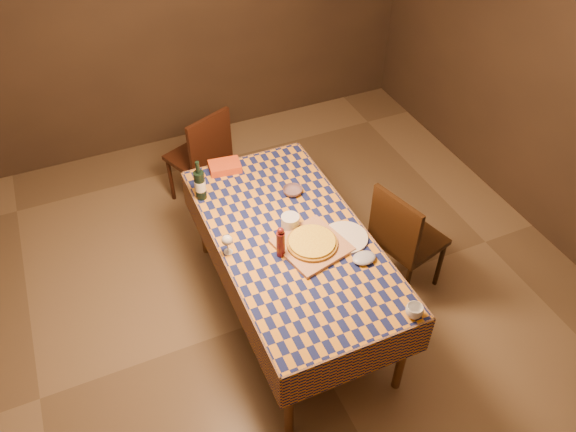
{
  "coord_description": "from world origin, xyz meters",
  "views": [
    {
      "loc": [
        -1.04,
        -2.33,
        3.29
      ],
      "look_at": [
        0.0,
        0.05,
        0.9
      ],
      "focal_mm": 35.0,
      "sensor_mm": 36.0,
      "label": 1
    }
  ],
  "objects": [
    {
      "name": "pepper_mill",
      "position": [
        -0.13,
        -0.13,
        0.88
      ],
      "size": [
        0.07,
        0.07,
        0.23
      ],
      "color": "#511214",
      "rests_on": "dining_table"
    },
    {
      "name": "bowl",
      "position": [
        0.18,
        0.38,
        0.79
      ],
      "size": [
        0.14,
        0.14,
        0.04
      ],
      "primitive_type": "imported",
      "rotation": [
        0.0,
        0.0,
        0.06
      ],
      "color": "#5C454E",
      "rests_on": "dining_table"
    },
    {
      "name": "pizza",
      "position": [
        0.08,
        -0.14,
        0.81
      ],
      "size": [
        0.32,
        0.32,
        0.03
      ],
      "color": "#8D5F17",
      "rests_on": "cutting_board"
    },
    {
      "name": "flour_bag",
      "position": [
        0.32,
        -0.37,
        0.79
      ],
      "size": [
        0.16,
        0.13,
        0.04
      ],
      "primitive_type": "ellipsoid",
      "rotation": [
        0.0,
        0.0,
        0.08
      ],
      "color": "#929FBB",
      "rests_on": "dining_table"
    },
    {
      "name": "takeout_container",
      "position": [
        -0.16,
        0.82,
        0.8
      ],
      "size": [
        0.24,
        0.19,
        0.06
      ],
      "primitive_type": "cube",
      "rotation": [
        0.0,
        0.0,
        -0.13
      ],
      "color": "#B53E17",
      "rests_on": "dining_table"
    },
    {
      "name": "chair_far",
      "position": [
        -0.18,
        1.4,
        0.52
      ],
      "size": [
        0.55,
        0.56,
        0.93
      ],
      "color": "black",
      "rests_on": "ground"
    },
    {
      "name": "tumbler",
      "position": [
        0.37,
        -0.85,
        0.81
      ],
      "size": [
        0.13,
        0.13,
        0.08
      ],
      "primitive_type": "imported",
      "rotation": [
        0.0,
        0.0,
        -0.35
      ],
      "color": "silver",
      "rests_on": "dining_table"
    },
    {
      "name": "white_plate",
      "position": [
        0.3,
        -0.16,
        0.78
      ],
      "size": [
        0.32,
        0.32,
        0.02
      ],
      "primitive_type": "cylinder",
      "rotation": [
        0.0,
        0.0,
        -0.11
      ],
      "color": "silver",
      "rests_on": "dining_table"
    },
    {
      "name": "room",
      "position": [
        0.0,
        0.0,
        1.35
      ],
      "size": [
        5.0,
        5.1,
        2.7
      ],
      "color": "brown",
      "rests_on": "ground"
    },
    {
      "name": "wine_glass",
      "position": [
        -0.42,
        0.03,
        0.87
      ],
      "size": [
        0.07,
        0.07,
        0.14
      ],
      "color": "silver",
      "rests_on": "dining_table"
    },
    {
      "name": "dining_table",
      "position": [
        0.0,
        0.0,
        0.69
      ],
      "size": [
        0.94,
        1.84,
        0.77
      ],
      "color": "brown",
      "rests_on": "ground"
    },
    {
      "name": "deli_tub",
      "position": [
        0.02,
        0.07,
        0.82
      ],
      "size": [
        0.12,
        0.12,
        0.1
      ],
      "primitive_type": "cylinder",
      "rotation": [
        0.0,
        0.0,
        -0.06
      ],
      "color": "silver",
      "rests_on": "dining_table"
    },
    {
      "name": "flour_patch",
      "position": [
        0.14,
        -0.04,
        0.77
      ],
      "size": [
        0.29,
        0.25,
        0.0
      ],
      "primitive_type": "cube",
      "rotation": [
        0.0,
        0.0,
        0.29
      ],
      "color": "silver",
      "rests_on": "dining_table"
    },
    {
      "name": "chair_right",
      "position": [
        0.81,
        -0.1,
        0.52
      ],
      "size": [
        0.52,
        0.52,
        0.93
      ],
      "color": "black",
      "rests_on": "ground"
    },
    {
      "name": "cutting_board",
      "position": [
        0.08,
        -0.14,
        0.78
      ],
      "size": [
        0.47,
        0.47,
        0.02
      ],
      "primitive_type": "cube",
      "rotation": [
        0.0,
        0.0,
        0.24
      ],
      "color": "#A7724E",
      "rests_on": "dining_table"
    },
    {
      "name": "wine_bottle",
      "position": [
        -0.41,
        0.59,
        0.88
      ],
      "size": [
        0.08,
        0.08,
        0.3
      ],
      "color": "black",
      "rests_on": "dining_table"
    }
  ]
}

